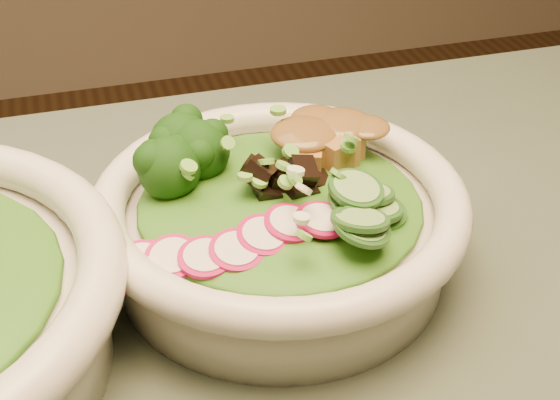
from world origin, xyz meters
name	(u,v)px	position (x,y,z in m)	size (l,w,h in m)	color
salad_bowl	(280,224)	(-0.11, 0.14, 0.78)	(0.23, 0.23, 0.06)	silver
lettuce_bed	(280,199)	(-0.11, 0.14, 0.80)	(0.18, 0.18, 0.02)	#1A5912
broccoli_florets	(203,160)	(-0.15, 0.18, 0.82)	(0.07, 0.06, 0.04)	black
radish_slices	(235,247)	(-0.15, 0.10, 0.81)	(0.10, 0.03, 0.02)	#AC0D4B
cucumber_slices	(365,212)	(-0.07, 0.10, 0.81)	(0.06, 0.06, 0.03)	#8EC66E
mushroom_heap	(288,175)	(-0.10, 0.15, 0.81)	(0.06, 0.06, 0.03)	black
tofu_cubes	(322,146)	(-0.07, 0.18, 0.81)	(0.08, 0.05, 0.03)	#A66737
peanut_sauce	(322,131)	(-0.07, 0.18, 0.82)	(0.06, 0.05, 0.01)	brown
scallion_garnish	(280,171)	(-0.11, 0.14, 0.82)	(0.17, 0.17, 0.02)	#6DB740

